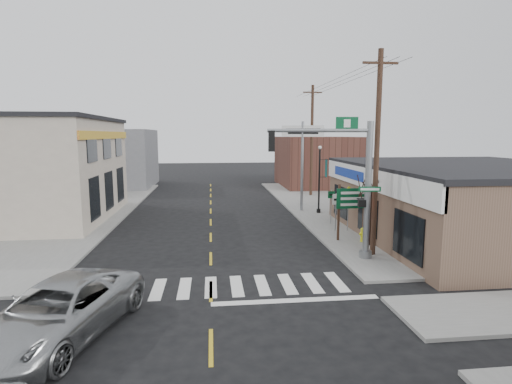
{
  "coord_description": "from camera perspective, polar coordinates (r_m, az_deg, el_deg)",
  "views": [
    {
      "loc": [
        0.08,
        -14.4,
        5.81
      ],
      "look_at": [
        2.44,
        6.49,
        2.8
      ],
      "focal_mm": 28.0,
      "sensor_mm": 36.0,
      "label": 1
    }
  ],
  "objects": [
    {
      "name": "center_line",
      "position": [
        23.14,
        -6.49,
        -6.43
      ],
      "size": [
        0.12,
        56.0,
        0.01
      ],
      "primitive_type": "cube",
      "color": "gold",
      "rests_on": "ground"
    },
    {
      "name": "shrub_front",
      "position": [
        21.9,
        23.22,
        -6.12
      ],
      "size": [
        1.42,
        1.42,
        1.06
      ],
      "primitive_type": "ellipsoid",
      "color": "#143B16",
      "rests_on": "sidewalk_right"
    },
    {
      "name": "guide_sign",
      "position": [
        22.16,
        13.53,
        -1.73
      ],
      "size": [
        1.75,
        0.14,
        3.06
      ],
      "rotation": [
        0.0,
        0.0,
        0.03
      ],
      "color": "#412B1E",
      "rests_on": "sidewalk_right"
    },
    {
      "name": "bare_tree",
      "position": [
        21.15,
        16.12,
        1.47
      ],
      "size": [
        2.12,
        2.12,
        4.25
      ],
      "rotation": [
        0.0,
        0.0,
        -0.32
      ],
      "color": "black",
      "rests_on": "sidewalk_right"
    },
    {
      "name": "shrub_back",
      "position": [
        25.27,
        19.37,
        -4.28
      ],
      "size": [
        1.18,
        1.18,
        0.89
      ],
      "primitive_type": "ellipsoid",
      "color": "black",
      "rests_on": "sidewalk_right"
    },
    {
      "name": "fire_hydrant",
      "position": [
        22.21,
        14.98,
        -5.83
      ],
      "size": [
        0.24,
        0.24,
        0.77
      ],
      "rotation": [
        0.0,
        0.0,
        0.28
      ],
      "color": "yellow",
      "rests_on": "sidewalk_right"
    },
    {
      "name": "ground",
      "position": [
        15.53,
        -6.47,
        -13.88
      ],
      "size": [
        140.0,
        140.0,
        0.0
      ],
      "primitive_type": "plane",
      "color": "black",
      "rests_on": "ground"
    },
    {
      "name": "suv",
      "position": [
        13.18,
        -26.31,
        -14.99
      ],
      "size": [
        4.34,
        6.43,
        1.64
      ],
      "primitive_type": "imported",
      "rotation": [
        0.0,
        0.0,
        -0.3
      ],
      "color": "#949799",
      "rests_on": "ground"
    },
    {
      "name": "ped_crossing_sign",
      "position": [
        24.24,
        13.06,
        -1.17
      ],
      "size": [
        1.04,
        0.07,
        2.69
      ],
      "rotation": [
        0.0,
        0.0,
        0.23
      ],
      "color": "gray",
      "rests_on": "sidewalk_right"
    },
    {
      "name": "sidewalk_left",
      "position": [
        29.43,
        -24.34,
        -3.84
      ],
      "size": [
        6.0,
        38.0,
        0.13
      ],
      "primitive_type": "cube",
      "color": "slate",
      "rests_on": "ground"
    },
    {
      "name": "utility_pole_near",
      "position": [
        19.43,
        16.86,
        5.44
      ],
      "size": [
        1.66,
        0.25,
        9.52
      ],
      "rotation": [
        0.0,
        0.0,
        -0.01
      ],
      "color": "#46371E",
      "rests_on": "sidewalk_right"
    },
    {
      "name": "traffic_signal_pole",
      "position": [
        18.59,
        13.57,
        2.29
      ],
      "size": [
        5.12,
        0.39,
        6.48
      ],
      "rotation": [
        0.0,
        0.0,
        -0.12
      ],
      "color": "gray",
      "rests_on": "sidewalk_right"
    },
    {
      "name": "bldg_distant_right",
      "position": [
        46.07,
        8.58,
        4.32
      ],
      "size": [
        8.0,
        10.0,
        5.6
      ],
      "primitive_type": "cube",
      "color": "#512E25",
      "rests_on": "ground"
    },
    {
      "name": "lamp_post",
      "position": [
        29.44,
        9.15,
        2.53
      ],
      "size": [
        0.64,
        0.5,
        4.9
      ],
      "rotation": [
        0.0,
        0.0,
        -0.03
      ],
      "color": "black",
      "rests_on": "sidewalk_right"
    },
    {
      "name": "thrift_store",
      "position": [
        25.27,
        28.45,
        -1.52
      ],
      "size": [
        12.0,
        14.0,
        4.0
      ],
      "primitive_type": "cube",
      "color": "brown",
      "rests_on": "ground"
    },
    {
      "name": "bldg_distant_left",
      "position": [
        47.78,
        -19.92,
        4.54
      ],
      "size": [
        9.0,
        10.0,
        6.4
      ],
      "primitive_type": "cube",
      "color": "slate",
      "rests_on": "ground"
    },
    {
      "name": "crosswalk",
      "position": [
        15.9,
        -6.47,
        -13.32
      ],
      "size": [
        11.0,
        2.2,
        0.01
      ],
      "primitive_type": "cube",
      "color": "silver",
      "rests_on": "ground"
    },
    {
      "name": "dance_center_sign",
      "position": [
        30.1,
        6.66,
        6.87
      ],
      "size": [
        3.14,
        0.2,
        6.67
      ],
      "rotation": [
        0.0,
        0.0,
        -0.35
      ],
      "color": "gray",
      "rests_on": "sidewalk_right"
    },
    {
      "name": "left_building",
      "position": [
        31.36,
        -31.12,
        2.57
      ],
      "size": [
        12.0,
        12.0,
        6.8
      ],
      "primitive_type": "cube",
      "color": "#B6A998",
      "rests_on": "ground"
    },
    {
      "name": "sidewalk_right",
      "position": [
        29.38,
        11.37,
        -3.29
      ],
      "size": [
        6.0,
        38.0,
        0.13
      ],
      "primitive_type": "cube",
      "color": "slate",
      "rests_on": "ground"
    },
    {
      "name": "utility_pole_far",
      "position": [
        37.99,
        7.97,
        7.42
      ],
      "size": [
        1.78,
        0.27,
        10.23
      ],
      "rotation": [
        0.0,
        0.0,
        -0.0
      ],
      "color": "#412B1E",
      "rests_on": "sidewalk_right"
    }
  ]
}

